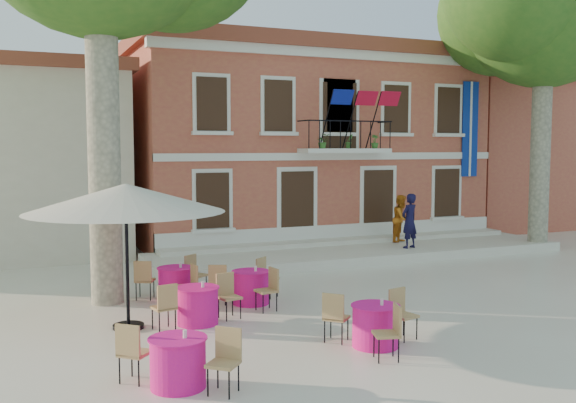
# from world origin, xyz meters

# --- Properties ---
(ground) EXTENTS (90.00, 90.00, 0.00)m
(ground) POSITION_xyz_m (0.00, 0.00, 0.00)
(ground) COLOR beige
(ground) RESTS_ON ground
(main_building) EXTENTS (13.50, 9.59, 7.50)m
(main_building) POSITION_xyz_m (2.00, 9.99, 3.78)
(main_building) COLOR #BA6343
(main_building) RESTS_ON ground
(neighbor_east) EXTENTS (9.40, 9.40, 6.40)m
(neighbor_east) POSITION_xyz_m (14.00, 11.00, 3.22)
(neighbor_east) COLOR #BA6343
(neighbor_east) RESTS_ON ground
(terrace) EXTENTS (14.00, 3.40, 0.30)m
(terrace) POSITION_xyz_m (2.00, 4.40, 0.15)
(terrace) COLOR silver
(terrace) RESTS_ON ground
(plane_tree_east) EXTENTS (5.88, 5.88, 11.54)m
(plane_tree_east) POSITION_xyz_m (8.45, 3.20, 8.53)
(plane_tree_east) COLOR #A59E84
(plane_tree_east) RESTS_ON ground
(patio_umbrella) EXTENTS (3.92, 3.92, 2.91)m
(patio_umbrella) POSITION_xyz_m (-6.45, -1.16, 2.62)
(patio_umbrella) COLOR black
(patio_umbrella) RESTS_ON ground
(pedestrian_navy) EXTENTS (0.76, 0.61, 1.80)m
(pedestrian_navy) POSITION_xyz_m (3.44, 3.72, 1.20)
(pedestrian_navy) COLOR black
(pedestrian_navy) RESTS_ON terrace
(pedestrian_orange) EXTENTS (1.02, 0.97, 1.66)m
(pedestrian_orange) POSITION_xyz_m (3.94, 4.95, 1.13)
(pedestrian_orange) COLOR #C76917
(pedestrian_orange) RESTS_ON terrace
(cafe_table_0) EXTENTS (1.97, 0.90, 0.95)m
(cafe_table_0) POSITION_xyz_m (-5.09, -1.40, 0.42)
(cafe_table_0) COLOR #E81579
(cafe_table_0) RESTS_ON ground
(cafe_table_1) EXTENTS (1.80, 1.82, 0.95)m
(cafe_table_1) POSITION_xyz_m (-2.50, -4.11, 0.43)
(cafe_table_1) COLOR #E81579
(cafe_table_1) RESTS_ON ground
(cafe_table_2) EXTENTS (1.71, 1.60, 0.95)m
(cafe_table_2) POSITION_xyz_m (-6.27, -4.68, 0.42)
(cafe_table_2) COLOR #E81579
(cafe_table_2) RESTS_ON ground
(cafe_table_3) EXTENTS (1.87, 1.70, 0.95)m
(cafe_table_3) POSITION_xyz_m (-5.00, 0.90, 0.43)
(cafe_table_3) COLOR #E81579
(cafe_table_3) RESTS_ON ground
(cafe_table_4) EXTENTS (1.86, 1.73, 0.95)m
(cafe_table_4) POSITION_xyz_m (-3.51, -0.21, 0.43)
(cafe_table_4) COLOR #E81579
(cafe_table_4) RESTS_ON ground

